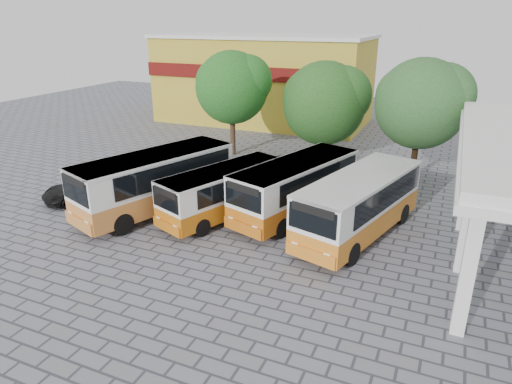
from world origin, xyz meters
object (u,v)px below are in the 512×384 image
at_px(bus_centre_right, 296,185).
at_px(bus_far_left, 156,179).
at_px(parked_car, 85,188).
at_px(bus_centre_left, 224,190).
at_px(bus_far_right, 360,202).

bearing_deg(bus_centre_right, bus_far_left, -142.84).
xyz_separation_m(bus_far_left, bus_centre_right, (7.02, 2.48, -0.13)).
relative_size(bus_centre_right, parked_car, 1.85).
bearing_deg(bus_centre_right, parked_car, -149.81).
bearing_deg(parked_car, bus_centre_left, 32.52).
bearing_deg(bus_far_right, bus_centre_right, 177.80).
bearing_deg(bus_far_left, bus_centre_left, 32.38).
relative_size(bus_far_left, bus_far_right, 1.06).
xyz_separation_m(bus_far_left, parked_car, (-4.89, -0.16, -1.19)).
relative_size(bus_far_left, parked_car, 2.01).
xyz_separation_m(bus_centre_left, bus_far_right, (6.89, 0.54, 0.23)).
relative_size(bus_centre_left, bus_centre_right, 0.89).
relative_size(bus_far_left, bus_centre_right, 1.08).
height_order(bus_far_left, bus_centre_right, bus_far_left).
bearing_deg(bus_centre_left, bus_centre_right, 47.27).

